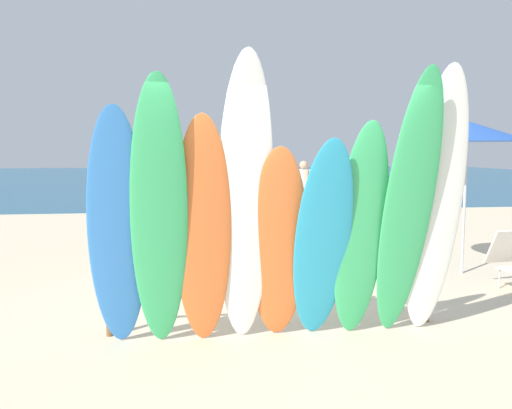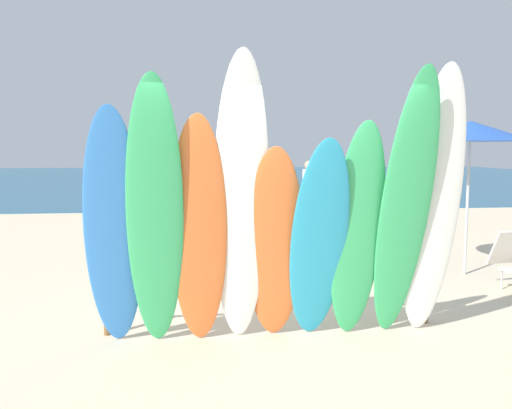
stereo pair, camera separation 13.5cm
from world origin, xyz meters
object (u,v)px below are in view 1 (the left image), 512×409
object	(u,v)px
surfboard_orange_2	(203,233)
surfboard_white_8	(435,206)
surfboard_orange_4	(278,245)
surfboard_green_7	(408,210)
surfboard_teal_5	(323,242)
beach_umbrella	(467,132)
beachgoer_by_water	(151,219)
surfboard_white_3	(245,204)
surfboard_blue_0	(117,232)
surfboard_green_6	(360,233)
surfboard_rack	(274,276)
surfboard_green_1	(159,218)
beachgoer_midbeach	(304,187)

from	to	relation	value
surfboard_orange_2	surfboard_white_8	size ratio (longest dim) A/B	0.82
surfboard_orange_4	surfboard_green_7	size ratio (longest dim) A/B	0.72
surfboard_orange_2	surfboard_orange_4	world-z (taller)	surfboard_orange_2
surfboard_teal_5	beach_umbrella	distance (m)	4.08
surfboard_teal_5	surfboard_white_8	size ratio (longest dim) A/B	0.76
beachgoer_by_water	beach_umbrella	xyz separation A→B (m)	(4.80, -0.47, 1.32)
surfboard_white_3	surfboard_white_8	bearing A→B (deg)	-0.53
surfboard_blue_0	surfboard_white_8	size ratio (longest dim) A/B	0.86
surfboard_green_6	beach_umbrella	size ratio (longest dim) A/B	0.96
surfboard_blue_0	beachgoer_by_water	bearing A→B (deg)	83.06
surfboard_blue_0	surfboard_teal_5	world-z (taller)	surfboard_blue_0
surfboard_teal_5	surfboard_green_6	bearing A→B (deg)	0.55
surfboard_rack	surfboard_orange_2	xyz separation A→B (m)	(-0.77, -0.44, 0.55)
surfboard_blue_0	surfboard_green_7	size ratio (longest dim) A/B	0.86
surfboard_orange_4	beach_umbrella	distance (m)	4.36
surfboard_green_6	surfboard_green_7	world-z (taller)	surfboard_green_7
surfboard_orange_4	beachgoer_by_water	distance (m)	3.30
surfboard_rack	surfboard_green_1	size ratio (longest dim) A/B	1.35
surfboard_blue_0	surfboard_green_6	size ratio (longest dim) A/B	1.07
surfboard_orange_2	surfboard_teal_5	distance (m)	1.17
surfboard_green_6	surfboard_white_3	bearing A→B (deg)	179.57
surfboard_white_8	beachgoer_by_water	world-z (taller)	surfboard_white_8
surfboard_green_6	surfboard_white_8	bearing A→B (deg)	-3.50
surfboard_green_1	surfboard_white_8	bearing A→B (deg)	-2.31
surfboard_white_8	surfboard_blue_0	bearing A→B (deg)	-177.28
surfboard_green_1	surfboard_teal_5	bearing A→B (deg)	-1.46
beachgoer_midbeach	beach_umbrella	distance (m)	6.12
surfboard_rack	surfboard_green_7	world-z (taller)	surfboard_green_7
surfboard_white_3	beachgoer_midbeach	size ratio (longest dim) A/B	1.76
surfboard_teal_5	beachgoer_midbeach	xyz separation A→B (m)	(1.71, 8.45, -0.08)
surfboard_green_6	surfboard_teal_5	bearing A→B (deg)	-178.25
surfboard_orange_4	surfboard_white_3	bearing A→B (deg)	-160.71
surfboard_orange_2	surfboard_white_3	world-z (taller)	surfboard_white_3
surfboard_green_6	surfboard_green_7	bearing A→B (deg)	-16.05
surfboard_green_1	surfboard_orange_2	distance (m)	0.45
surfboard_blue_0	surfboard_white_3	bearing A→B (deg)	-5.44
surfboard_white_8	beachgoer_by_water	distance (m)	4.33
surfboard_green_7	beachgoer_midbeach	bearing A→B (deg)	81.65
surfboard_orange_4	surfboard_green_6	xyz separation A→B (m)	(0.82, -0.06, 0.12)
surfboard_blue_0	surfboard_green_7	xyz separation A→B (m)	(2.79, -0.11, 0.18)
surfboard_teal_5	surfboard_green_7	xyz separation A→B (m)	(0.83, -0.09, 0.32)
surfboard_green_1	beach_umbrella	xyz separation A→B (m)	(4.51, 2.63, 0.90)
surfboard_white_8	beachgoer_midbeach	distance (m)	8.49
surfboard_orange_2	beachgoer_by_water	size ratio (longest dim) A/B	1.50
surfboard_white_8	beachgoer_midbeach	world-z (taller)	surfboard_white_8
surfboard_green_1	surfboard_green_7	world-z (taller)	surfboard_green_7
surfboard_orange_4	surfboard_white_8	xyz separation A→B (m)	(1.58, -0.09, 0.38)
surfboard_blue_0	surfboard_white_3	distance (m)	1.22
surfboard_blue_0	surfboard_rack	bearing A→B (deg)	11.74
surfboard_green_6	surfboard_green_7	xyz separation A→B (m)	(0.44, -0.12, 0.24)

